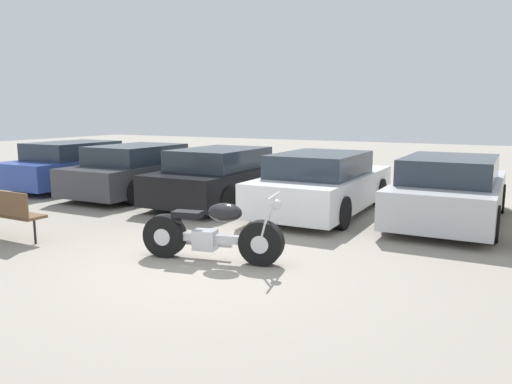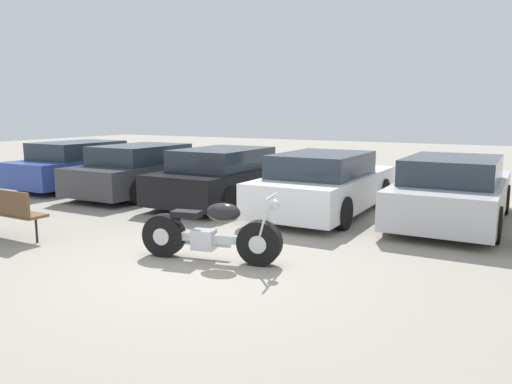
% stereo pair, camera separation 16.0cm
% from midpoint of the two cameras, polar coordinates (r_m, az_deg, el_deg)
% --- Properties ---
extents(ground_plane, '(60.00, 60.00, 0.00)m').
position_cam_midpoint_polar(ground_plane, '(7.28, -5.77, -8.51)').
color(ground_plane, gray).
extents(motorcycle, '(2.18, 0.82, 1.04)m').
position_cam_midpoint_polar(motorcycle, '(7.47, -4.77, -4.68)').
color(motorcycle, black).
rests_on(motorcycle, ground_plane).
extents(parked_car_blue, '(1.95, 4.51, 1.33)m').
position_cam_midpoint_polar(parked_car_blue, '(15.64, -18.79, 2.96)').
color(parked_car_blue, '#2D479E').
rests_on(parked_car_blue, ground_plane).
extents(parked_car_dark_grey, '(1.95, 4.51, 1.33)m').
position_cam_midpoint_polar(parked_car_dark_grey, '(13.72, -12.11, 2.43)').
color(parked_car_dark_grey, '#3D3D42').
rests_on(parked_car_dark_grey, ground_plane).
extents(parked_car_black, '(1.95, 4.51, 1.33)m').
position_cam_midpoint_polar(parked_car_black, '(12.20, -2.92, 1.80)').
color(parked_car_black, black).
rests_on(parked_car_black, ground_plane).
extents(parked_car_white, '(1.95, 4.51, 1.33)m').
position_cam_midpoint_polar(parked_car_white, '(11.00, 8.34, 0.90)').
color(parked_car_white, white).
rests_on(parked_car_white, ground_plane).
extents(parked_car_silver, '(1.95, 4.51, 1.33)m').
position_cam_midpoint_polar(parked_car_silver, '(10.72, 21.94, 0.10)').
color(parked_car_silver, '#BCBCC1').
rests_on(parked_car_silver, ground_plane).
extents(park_bench, '(1.80, 0.44, 0.89)m').
position_cam_midpoint_polar(park_bench, '(9.75, -26.65, -1.59)').
color(park_bench, brown).
rests_on(park_bench, ground_plane).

